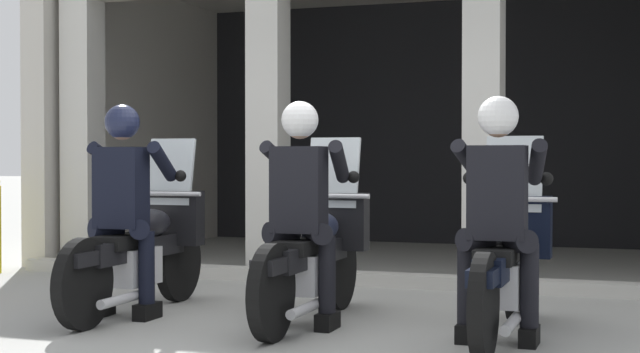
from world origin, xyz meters
name	(u,v)px	position (x,y,z in m)	size (l,w,h in m)	color
ground_plane	(411,274)	(0.00, 3.00, 0.00)	(80.00, 80.00, 0.00)	#999993
station_building	(424,78)	(-0.29, 4.82, 2.15)	(7.70, 4.60, 3.51)	black
kerb_strip	(357,278)	(-0.29, 2.05, 0.06)	(7.20, 0.24, 0.12)	#B7B5AD
motorcycle_left	(143,247)	(-1.39, 0.03, 0.50)	(0.62, 2.04, 1.35)	black
police_officer_left	(124,192)	(-1.39, -0.25, 0.94)	(0.63, 0.61, 1.58)	black
motorcycle_center	(315,253)	(0.00, 0.07, 0.50)	(0.62, 2.04, 1.35)	black
police_officer_center	(301,194)	(0.00, -0.21, 0.94)	(0.63, 0.61, 1.58)	black
motorcycle_right	(505,261)	(1.39, -0.03, 0.50)	(0.62, 2.04, 1.35)	black
police_officer_right	(498,197)	(1.39, -0.31, 0.94)	(0.63, 0.61, 1.58)	black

